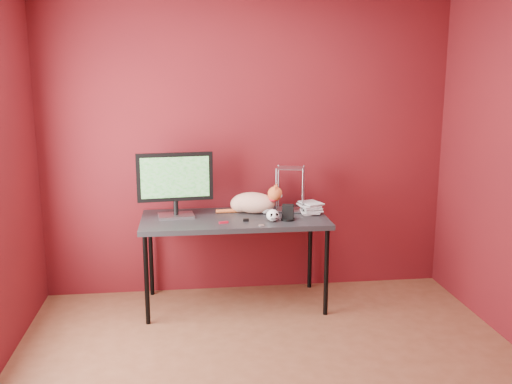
{
  "coord_description": "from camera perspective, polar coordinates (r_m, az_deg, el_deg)",
  "views": [
    {
      "loc": [
        -0.53,
        -3.1,
        1.9
      ],
      "look_at": [
        -0.0,
        1.15,
        1.0
      ],
      "focal_mm": 40.0,
      "sensor_mm": 36.0,
      "label": 1
    }
  ],
  "objects": [
    {
      "name": "speaker",
      "position": [
        4.53,
        3.2,
        -2.12
      ],
      "size": [
        0.11,
        0.11,
        0.12
      ],
      "rotation": [
        0.0,
        0.0,
        -0.26
      ],
      "color": "black",
      "rests_on": "desk"
    },
    {
      "name": "black_gadget",
      "position": [
        4.51,
        -1.01,
        -2.81
      ],
      "size": [
        0.05,
        0.03,
        0.02
      ],
      "primitive_type": "cube",
      "rotation": [
        0.0,
        0.0,
        -0.04
      ],
      "color": "black",
      "rests_on": "desk"
    },
    {
      "name": "pocket_knife",
      "position": [
        4.45,
        -3.26,
        -3.05
      ],
      "size": [
        0.08,
        0.04,
        0.01
      ],
      "primitive_type": "cube",
      "rotation": [
        0.0,
        0.0,
        0.25
      ],
      "color": "#B60D23",
      "rests_on": "desk"
    },
    {
      "name": "book_stack",
      "position": [
        4.69,
        4.72,
        3.77
      ],
      "size": [
        0.21,
        0.24,
        0.99
      ],
      "rotation": [
        0.0,
        0.0,
        0.14
      ],
      "color": "beige",
      "rests_on": "desk"
    },
    {
      "name": "washer",
      "position": [
        4.38,
        0.52,
        -3.35
      ],
      "size": [
        0.05,
        0.05,
        0.0
      ],
      "primitive_type": "cylinder",
      "color": "#A7A6AB",
      "rests_on": "desk"
    },
    {
      "name": "cat",
      "position": [
        4.75,
        -0.24,
        -1.05
      ],
      "size": [
        0.54,
        0.32,
        0.26
      ],
      "rotation": [
        0.0,
        0.0,
        -0.38
      ],
      "color": "#C6572A",
      "rests_on": "desk"
    },
    {
      "name": "desk",
      "position": [
        4.65,
        -2.17,
        -3.14
      ],
      "size": [
        1.5,
        0.7,
        0.75
      ],
      "color": "black",
      "rests_on": "ground"
    },
    {
      "name": "skull_mug",
      "position": [
        4.49,
        1.68,
        -2.34
      ],
      "size": [
        0.1,
        0.1,
        0.1
      ],
      "rotation": [
        0.0,
        0.0,
        0.1
      ],
      "color": "white",
      "rests_on": "desk"
    },
    {
      "name": "wire_rack",
      "position": [
        4.81,
        3.45,
        0.31
      ],
      "size": [
        0.26,
        0.23,
        0.38
      ],
      "rotation": [
        0.0,
        0.0,
        -0.26
      ],
      "color": "#A7A6AB",
      "rests_on": "desk"
    },
    {
      "name": "room",
      "position": [
        3.18,
        2.55,
        3.6
      ],
      "size": [
        3.52,
        3.52,
        2.61
      ],
      "color": "brown",
      "rests_on": "ground"
    },
    {
      "name": "monitor",
      "position": [
        4.62,
        -8.09,
        1.04
      ],
      "size": [
        0.61,
        0.22,
        0.53
      ],
      "rotation": [
        0.0,
        0.0,
        0.1
      ],
      "color": "#A7A6AB",
      "rests_on": "desk"
    }
  ]
}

